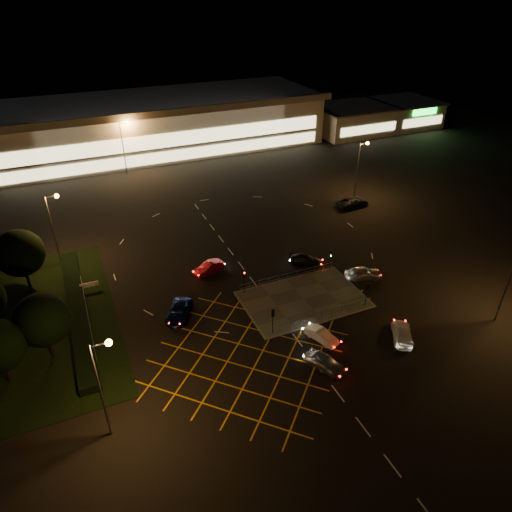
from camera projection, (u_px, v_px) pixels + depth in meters
name	position (u px, v px, depth m)	size (l,w,h in m)	color
ground	(281.00, 295.00, 55.55)	(180.00, 180.00, 0.00)	black
pedestrian_island	(303.00, 299.00, 54.64)	(14.00, 9.00, 0.12)	#4C4944
grass_verge	(31.00, 325.00, 50.65)	(18.00, 30.00, 0.08)	black
hedge	(78.00, 310.00, 52.12)	(2.00, 26.00, 1.00)	black
supermarket	(158.00, 123.00, 101.12)	(72.00, 26.50, 10.50)	beige
retail_unit_a	(352.00, 119.00, 111.69)	(18.80, 14.80, 6.35)	beige
retail_unit_b	(405.00, 113.00, 117.14)	(14.80, 14.80, 6.35)	beige
streetlight_sw	(103.00, 377.00, 35.39)	(1.78, 0.56, 10.03)	slate
streetlight_nw	(54.00, 220.00, 58.12)	(1.78, 0.56, 10.03)	slate
streetlight_ne	(360.00, 163.00, 76.06)	(1.78, 0.56, 10.03)	slate
streetlight_far_left	(124.00, 140.00, 86.31)	(1.78, 0.56, 10.03)	slate
streetlight_far_right	(305.00, 116.00, 101.53)	(1.78, 0.56, 10.03)	slate
signal_sw	(273.00, 316.00, 48.27)	(0.28, 0.30, 3.15)	black
signal_se	(367.00, 290.00, 52.36)	(0.28, 0.30, 3.15)	black
signal_nw	(244.00, 278.00, 54.50)	(0.28, 0.30, 3.15)	black
signal_ne	(330.00, 256.00, 58.60)	(0.28, 0.30, 3.15)	black
tree_c	(20.00, 253.00, 54.32)	(5.76, 5.76, 7.84)	black
tree_e	(42.00, 320.00, 44.24)	(5.40, 5.40, 7.35)	black
car_near_silver	(325.00, 362.00, 44.82)	(1.74, 4.33, 1.47)	#BABDC2
car_queue_white	(321.00, 335.00, 48.31)	(1.33, 3.80, 1.25)	silver
car_left_blue	(179.00, 312.00, 51.62)	(2.30, 4.99, 1.39)	#0D1850
car_far_dkgrey	(306.00, 260.00, 61.07)	(1.82, 4.47, 1.30)	black
car_right_silver	(363.00, 273.00, 58.16)	(1.86, 4.62, 1.57)	silver
car_circ_red	(209.00, 267.00, 59.46)	(1.46, 4.18, 1.38)	maroon
car_east_grey	(353.00, 202.00, 76.44)	(2.60, 5.63, 1.57)	black
car_approach_white	(402.00, 333.00, 48.53)	(1.92, 4.73, 1.37)	silver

